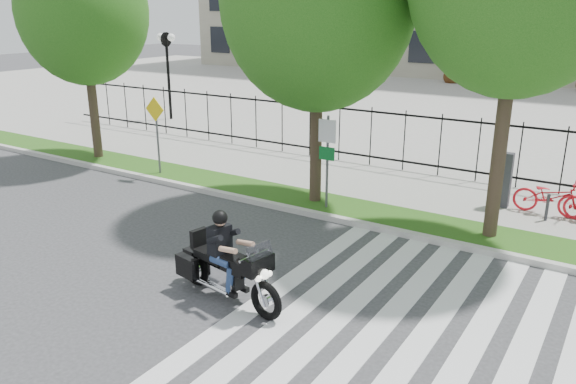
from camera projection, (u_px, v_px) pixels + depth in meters
The scene contains 12 objects.
ground at pixel (188, 267), 12.04m from camera, with size 120.00×120.00×0.00m, color #353537.
curb at pixel (290, 209), 15.30m from camera, with size 60.00×0.20×0.15m, color #B8B6AD.
grass_verge at pixel (306, 200), 15.98m from camera, with size 60.00×1.50×0.15m, color #245314.
sidewalk at pixel (346, 179), 17.98m from camera, with size 60.00×3.50×0.15m, color gray.
plaza at pixel (486, 105), 32.05m from camera, with size 80.00×34.00×0.10m, color gray.
crosswalk_stripes at pixel (401, 333), 9.57m from camera, with size 5.70×8.00×0.01m, color silver, non-canonical shape.
iron_fence at pixel (371, 136), 19.05m from camera, with size 30.00×0.06×2.00m, color black, non-canonical shape.
lamp_post_left at pixel (167, 54), 26.80m from camera, with size 1.06×0.70×4.25m.
street_tree_0 at pixel (83, 11), 18.91m from camera, with size 4.36×4.36×7.58m.
sign_pole_regulatory at pixel (327, 150), 14.74m from camera, with size 0.50×0.09×2.50m.
sign_pole_warning at pixel (156, 125), 17.93m from camera, with size 0.78×0.09×2.49m.
motorcycle_rider at pixel (227, 266), 10.47m from camera, with size 2.73×1.05×2.12m.
Camera 1 is at (7.70, -8.07, 5.26)m, focal length 35.00 mm.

